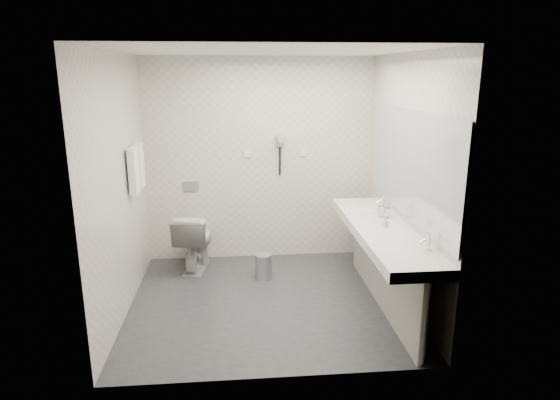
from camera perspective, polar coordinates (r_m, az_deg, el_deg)
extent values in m
plane|color=#2B2B30|center=(5.11, -1.55, -11.93)|extent=(2.80, 2.80, 0.00)
plane|color=silver|center=(4.57, -1.78, 17.32)|extent=(2.80, 2.80, 0.00)
plane|color=beige|center=(5.95, -2.46, 4.67)|extent=(2.80, 0.00, 2.80)
plane|color=beige|center=(3.43, -0.28, -3.04)|extent=(2.80, 0.00, 2.80)
plane|color=beige|center=(4.81, -18.57, 1.41)|extent=(0.00, 2.60, 2.60)
plane|color=beige|center=(4.97, 14.69, 2.13)|extent=(0.00, 2.60, 2.60)
cube|color=silver|center=(4.82, 12.04, -3.67)|extent=(0.55, 2.20, 0.10)
cube|color=gray|center=(4.97, 12.06, -8.31)|extent=(0.03, 2.15, 0.75)
cylinder|color=silver|center=(4.10, 16.82, -13.88)|extent=(0.06, 0.06, 0.75)
cylinder|color=silver|center=(5.91, 9.40, -4.38)|extent=(0.06, 0.06, 0.75)
cube|color=#B2BCC6|center=(4.74, 15.48, 3.94)|extent=(0.02, 2.20, 1.05)
ellipsoid|color=silver|center=(4.23, 14.64, -5.99)|extent=(0.40, 0.31, 0.05)
ellipsoid|color=silver|center=(5.40, 10.06, -1.14)|extent=(0.40, 0.31, 0.05)
cylinder|color=silver|center=(4.26, 17.19, -4.70)|extent=(0.04, 0.04, 0.15)
cylinder|color=silver|center=(5.43, 12.09, -0.17)|extent=(0.04, 0.04, 0.15)
imported|color=silver|center=(4.78, 12.38, -2.55)|extent=(0.06, 0.06, 0.10)
cylinder|color=silver|center=(5.10, 11.88, -1.33)|extent=(0.08, 0.08, 0.12)
cylinder|color=silver|center=(5.09, 12.59, -1.50)|extent=(0.07, 0.07, 0.10)
imported|color=silver|center=(5.87, -10.13, -4.80)|extent=(0.50, 0.75, 0.71)
cube|color=#B2B5BA|center=(6.02, -10.53, 1.63)|extent=(0.18, 0.02, 0.12)
cylinder|color=#B2B5BA|center=(5.59, -1.98, -7.96)|extent=(0.25, 0.25, 0.28)
cylinder|color=#B2B5BA|center=(5.53, -1.99, -6.57)|extent=(0.20, 0.20, 0.02)
cylinder|color=silver|center=(5.27, -16.98, 6.00)|extent=(0.02, 0.62, 0.02)
cube|color=white|center=(5.17, -16.99, 3.35)|extent=(0.07, 0.24, 0.48)
cube|color=white|center=(5.44, -16.42, 3.94)|extent=(0.07, 0.24, 0.48)
cube|color=#959499|center=(5.90, -0.03, 7.05)|extent=(0.10, 0.04, 0.14)
cylinder|color=#959499|center=(5.83, 0.04, 7.25)|extent=(0.08, 0.14, 0.08)
cylinder|color=black|center=(5.93, -0.01, 4.64)|extent=(0.02, 0.02, 0.35)
cube|color=silver|center=(5.92, -3.92, 5.57)|extent=(0.09, 0.02, 0.09)
cube|color=silver|center=(5.98, 2.84, 5.68)|extent=(0.09, 0.02, 0.09)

